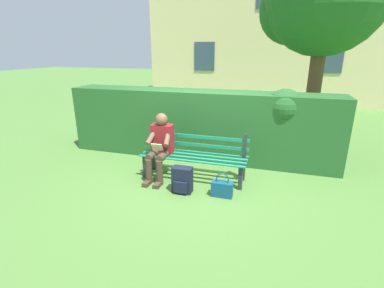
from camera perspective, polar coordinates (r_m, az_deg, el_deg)
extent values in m
plane|color=#517F38|center=(5.14, 0.33, -6.98)|extent=(60.00, 60.00, 0.00)
cube|color=#2D3338|center=(4.73, 9.83, -6.81)|extent=(0.07, 0.07, 0.42)
cube|color=#2D3338|center=(5.19, -9.48, -4.45)|extent=(0.07, 0.07, 0.42)
cube|color=#2D3338|center=(5.07, 10.38, -5.07)|extent=(0.07, 0.07, 0.42)
cube|color=#2D3338|center=(5.50, -7.78, -3.02)|extent=(0.07, 0.07, 0.42)
cube|color=#1E8460|center=(5.18, 1.08, -1.60)|extent=(1.89, 0.06, 0.02)
cube|color=#1E8460|center=(5.04, 0.59, -2.19)|extent=(1.89, 0.06, 0.02)
cube|color=#1E8460|center=(4.90, 0.07, -2.81)|extent=(1.89, 0.06, 0.02)
cube|color=#1E8460|center=(4.76, -0.48, -3.47)|extent=(1.89, 0.06, 0.02)
cube|color=#2D3338|center=(4.95, 10.73, -0.24)|extent=(0.06, 0.06, 0.41)
cube|color=#2D3338|center=(5.39, -7.81, 1.46)|extent=(0.06, 0.06, 0.41)
cube|color=#1E8460|center=(5.13, 1.06, -0.19)|extent=(1.89, 0.02, 0.06)
cube|color=#1E8460|center=(5.08, 1.07, 1.50)|extent=(1.89, 0.02, 0.06)
cube|color=maroon|center=(5.09, -6.02, 1.13)|extent=(0.38, 0.22, 0.52)
sphere|color=brown|center=(4.97, -6.24, 5.01)|extent=(0.22, 0.22, 0.22)
cylinder|color=#473828|center=(4.94, -5.79, -2.32)|extent=(0.13, 0.42, 0.13)
cylinder|color=#473828|center=(5.02, -7.90, -2.08)|extent=(0.13, 0.42, 0.13)
cylinder|color=#473828|center=(4.86, -6.65, -5.80)|extent=(0.12, 0.12, 0.44)
cylinder|color=#473828|center=(4.94, -8.79, -5.50)|extent=(0.12, 0.12, 0.44)
cube|color=#473828|center=(4.87, -6.94, -8.15)|extent=(0.10, 0.24, 0.07)
cube|color=#473828|center=(4.95, -9.08, -7.81)|extent=(0.10, 0.24, 0.07)
cylinder|color=brown|center=(4.89, -5.05, 1.19)|extent=(0.14, 0.32, 0.26)
cylinder|color=brown|center=(5.01, -8.24, 1.48)|extent=(0.14, 0.32, 0.26)
cube|color=beige|center=(4.88, -7.16, -0.62)|extent=(0.20, 0.07, 0.13)
cube|color=#265B28|center=(5.98, 1.36, 4.00)|extent=(5.66, 0.74, 1.43)
sphere|color=#265B28|center=(5.56, 18.33, 7.26)|extent=(0.66, 0.66, 0.66)
sphere|color=#265B28|center=(6.47, -10.73, 8.67)|extent=(0.59, 0.59, 0.59)
cylinder|color=brown|center=(7.20, 23.51, 9.88)|extent=(0.32, 0.32, 2.64)
sphere|color=#236023|center=(7.53, 19.84, 24.16)|extent=(1.52, 1.52, 1.52)
cube|color=beige|center=(13.96, 15.34, 23.28)|extent=(10.12, 2.91, 7.06)
cube|color=#334756|center=(12.55, 26.47, 15.56)|extent=(0.90, 0.04, 1.20)
cube|color=#334756|center=(12.81, 2.55, 17.39)|extent=(0.90, 0.04, 1.20)
cube|color=#191E33|center=(4.58, -1.98, -7.29)|extent=(0.32, 0.18, 0.43)
cube|color=#191E33|center=(4.52, -2.43, -8.86)|extent=(0.22, 0.04, 0.19)
cylinder|color=#191E33|center=(4.63, -0.43, -6.66)|extent=(0.04, 0.04, 0.26)
cylinder|color=#191E33|center=(4.69, -2.68, -6.36)|extent=(0.04, 0.04, 0.26)
cube|color=navy|center=(4.51, 6.15, -9.11)|extent=(0.33, 0.15, 0.25)
torus|color=navy|center=(4.44, 6.23, -7.12)|extent=(0.21, 0.02, 0.21)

